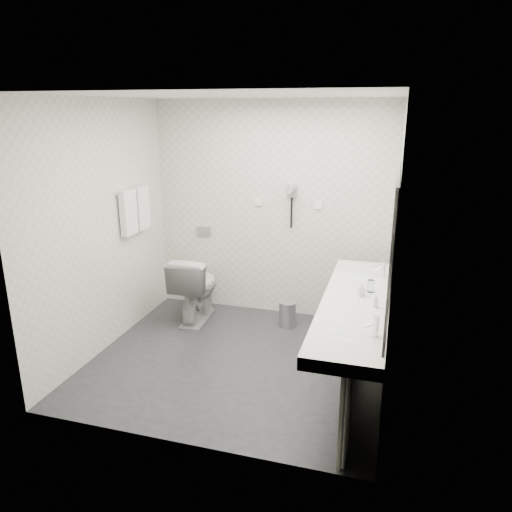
% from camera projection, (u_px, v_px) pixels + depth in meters
% --- Properties ---
extents(floor, '(2.80, 2.80, 0.00)m').
position_uv_depth(floor, '(237.00, 360.00, 4.81)').
color(floor, '#27262B').
rests_on(floor, ground).
extents(ceiling, '(2.80, 2.80, 0.00)m').
position_uv_depth(ceiling, '(234.00, 95.00, 4.08)').
color(ceiling, silver).
rests_on(ceiling, wall_back).
extents(wall_back, '(2.80, 0.00, 2.80)m').
position_uv_depth(wall_back, '(271.00, 211.00, 5.64)').
color(wall_back, silver).
rests_on(wall_back, floor).
extents(wall_front, '(2.80, 0.00, 2.80)m').
position_uv_depth(wall_front, '(174.00, 286.00, 3.25)').
color(wall_front, silver).
rests_on(wall_front, floor).
extents(wall_left, '(0.00, 2.60, 2.60)m').
position_uv_depth(wall_left, '(102.00, 228.00, 4.82)').
color(wall_left, silver).
rests_on(wall_left, floor).
extents(wall_right, '(0.00, 2.60, 2.60)m').
position_uv_depth(wall_right, '(394.00, 250.00, 4.07)').
color(wall_right, silver).
rests_on(wall_right, floor).
extents(vanity_counter, '(0.55, 2.20, 0.10)m').
position_uv_depth(vanity_counter, '(355.00, 305.00, 4.10)').
color(vanity_counter, white).
rests_on(vanity_counter, floor).
extents(vanity_panel, '(0.03, 2.15, 0.75)m').
position_uv_depth(vanity_panel, '(355.00, 351.00, 4.21)').
color(vanity_panel, gray).
rests_on(vanity_panel, floor).
extents(vanity_post_near, '(0.06, 0.06, 0.75)m').
position_uv_depth(vanity_post_near, '(346.00, 423.00, 3.25)').
color(vanity_post_near, silver).
rests_on(vanity_post_near, floor).
extents(vanity_post_far, '(0.06, 0.06, 0.75)m').
position_uv_depth(vanity_post_far, '(367.00, 306.00, 5.16)').
color(vanity_post_far, silver).
rests_on(vanity_post_far, floor).
extents(mirror, '(0.02, 2.20, 1.05)m').
position_uv_depth(mirror, '(393.00, 233.00, 3.84)').
color(mirror, '#B2BCC6').
rests_on(mirror, wall_right).
extents(basin_near, '(0.40, 0.31, 0.05)m').
position_uv_depth(basin_near, '(347.00, 335.00, 3.49)').
color(basin_near, white).
rests_on(basin_near, vanity_counter).
extents(basin_far, '(0.40, 0.31, 0.05)m').
position_uv_depth(basin_far, '(362.00, 277.00, 4.68)').
color(basin_far, white).
rests_on(basin_far, vanity_counter).
extents(faucet_near, '(0.04, 0.04, 0.15)m').
position_uv_depth(faucet_near, '(376.00, 326.00, 3.41)').
color(faucet_near, silver).
rests_on(faucet_near, vanity_counter).
extents(faucet_far, '(0.04, 0.04, 0.15)m').
position_uv_depth(faucet_far, '(383.00, 270.00, 4.60)').
color(faucet_far, silver).
rests_on(faucet_far, vanity_counter).
extents(soap_bottle_a, '(0.07, 0.07, 0.12)m').
position_uv_depth(soap_bottle_a, '(362.00, 289.00, 4.15)').
color(soap_bottle_a, white).
rests_on(soap_bottle_a, vanity_counter).
extents(soap_bottle_c, '(0.05, 0.05, 0.11)m').
position_uv_depth(soap_bottle_c, '(376.00, 301.00, 3.91)').
color(soap_bottle_c, white).
rests_on(soap_bottle_c, vanity_counter).
extents(glass_left, '(0.07, 0.07, 0.11)m').
position_uv_depth(glass_left, '(371.00, 286.00, 4.24)').
color(glass_left, silver).
rests_on(glass_left, vanity_counter).
extents(toilet, '(0.49, 0.81, 0.79)m').
position_uv_depth(toilet, '(196.00, 287.00, 5.65)').
color(toilet, white).
rests_on(toilet, floor).
extents(flush_plate, '(0.18, 0.02, 0.12)m').
position_uv_depth(flush_plate, '(204.00, 231.00, 5.94)').
color(flush_plate, '#B2B5BA').
rests_on(flush_plate, wall_back).
extents(pedal_bin, '(0.26, 0.26, 0.28)m').
position_uv_depth(pedal_bin, '(287.00, 314.00, 5.54)').
color(pedal_bin, '#B2B5BA').
rests_on(pedal_bin, floor).
extents(bin_lid, '(0.20, 0.20, 0.02)m').
position_uv_depth(bin_lid, '(288.00, 303.00, 5.50)').
color(bin_lid, '#B2B5BA').
rests_on(bin_lid, pedal_bin).
extents(towel_rail, '(0.02, 0.62, 0.02)m').
position_uv_depth(towel_rail, '(133.00, 190.00, 5.23)').
color(towel_rail, silver).
rests_on(towel_rail, wall_left).
extents(towel_near, '(0.07, 0.24, 0.48)m').
position_uv_depth(towel_near, '(128.00, 213.00, 5.16)').
color(towel_near, white).
rests_on(towel_near, towel_rail).
extents(towel_far, '(0.07, 0.24, 0.48)m').
position_uv_depth(towel_far, '(142.00, 208.00, 5.42)').
color(towel_far, white).
rests_on(towel_far, towel_rail).
extents(dryer_cradle, '(0.10, 0.04, 0.14)m').
position_uv_depth(dryer_cradle, '(292.00, 191.00, 5.47)').
color(dryer_cradle, gray).
rests_on(dryer_cradle, wall_back).
extents(dryer_barrel, '(0.08, 0.14, 0.08)m').
position_uv_depth(dryer_barrel, '(291.00, 189.00, 5.40)').
color(dryer_barrel, gray).
rests_on(dryer_barrel, dryer_cradle).
extents(dryer_cord, '(0.02, 0.02, 0.35)m').
position_uv_depth(dryer_cord, '(291.00, 213.00, 5.53)').
color(dryer_cord, black).
rests_on(dryer_cord, dryer_cradle).
extents(switch_plate_a, '(0.09, 0.02, 0.09)m').
position_uv_depth(switch_plate_a, '(259.00, 202.00, 5.64)').
color(switch_plate_a, white).
rests_on(switch_plate_a, wall_back).
extents(switch_plate_b, '(0.09, 0.02, 0.09)m').
position_uv_depth(switch_plate_b, '(318.00, 205.00, 5.45)').
color(switch_plate_b, white).
rests_on(switch_plate_b, wall_back).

